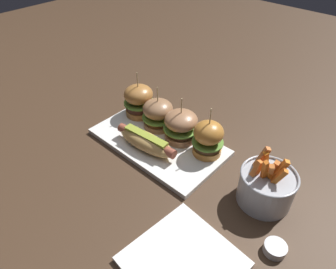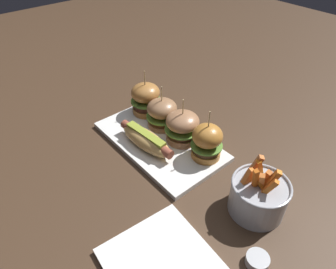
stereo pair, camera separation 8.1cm
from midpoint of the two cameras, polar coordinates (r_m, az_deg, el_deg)
name	(u,v)px [view 1 (the left image)]	position (r m, az deg, el deg)	size (l,w,h in m)	color
ground_plane	(158,144)	(0.87, -4.51, -1.83)	(3.00, 3.00, 0.00)	#422D1E
platter_main	(158,142)	(0.86, -4.53, -1.48)	(0.37, 0.21, 0.01)	white
hot_dog	(146,141)	(0.82, -6.97, -1.37)	(0.19, 0.07, 0.05)	tan
slider_far_left	(139,100)	(0.94, -7.98, 6.34)	(0.09, 0.09, 0.14)	#AB6F35
slider_center_left	(158,114)	(0.89, -4.54, 3.85)	(0.09, 0.09, 0.13)	#986B48
slider_center_right	(181,126)	(0.84, -0.36, 1.58)	(0.10, 0.10, 0.13)	#A16F4B
slider_far_right	(208,138)	(0.79, 4.63, -0.80)	(0.08, 0.08, 0.14)	#BC7931
fries_bucket	(266,186)	(0.72, 14.88, -9.53)	(0.13, 0.13, 0.14)	#A8AAB2
sauce_ramekin	(275,248)	(0.67, 16.03, -20.05)	(0.05, 0.05, 0.02)	#B7BABF
side_plate	(183,262)	(0.63, -1.14, -23.02)	(0.19, 0.19, 0.01)	white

